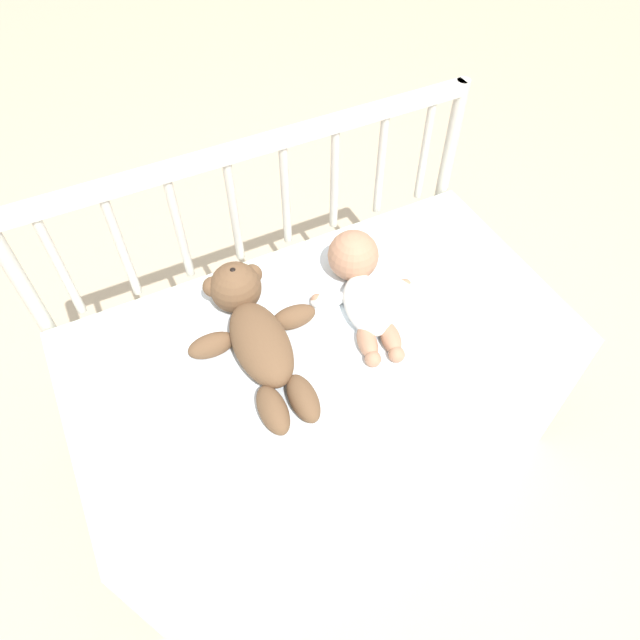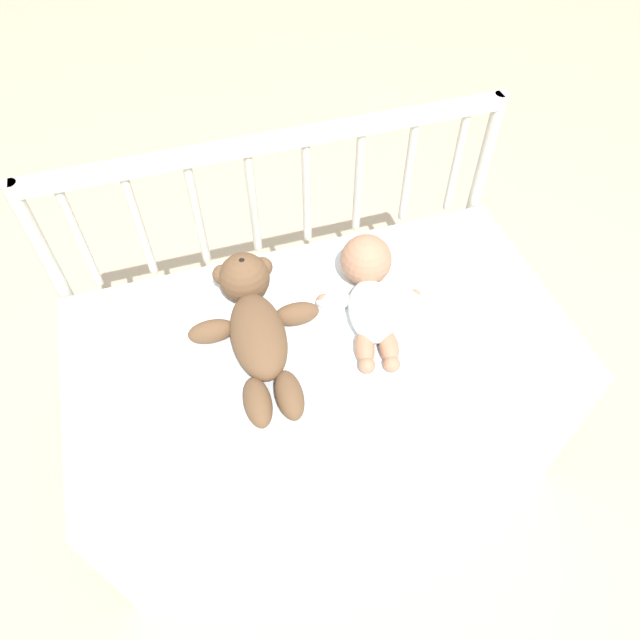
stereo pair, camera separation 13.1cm
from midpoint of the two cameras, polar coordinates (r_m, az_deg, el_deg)
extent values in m
plane|color=#C6B293|center=(1.80, 2.17, -11.71)|extent=(12.00, 12.00, 0.00)
cube|color=silver|center=(1.57, 2.45, -7.47)|extent=(1.20, 0.63, 0.51)
cylinder|color=beige|center=(1.63, -21.19, 0.56)|extent=(0.04, 0.04, 0.85)
cylinder|color=beige|center=(1.83, 16.59, 9.09)|extent=(0.04, 0.04, 0.85)
cube|color=beige|center=(1.37, -1.55, 17.31)|extent=(1.16, 0.03, 0.04)
cylinder|color=beige|center=(1.45, -20.50, 7.35)|extent=(0.02, 0.02, 0.30)
cylinder|color=beige|center=(1.44, -15.07, 8.74)|extent=(0.02, 0.02, 0.30)
cylinder|color=beige|center=(1.44, -9.57, 10.06)|extent=(0.02, 0.02, 0.30)
cylinder|color=beige|center=(1.46, -4.10, 11.27)|extent=(0.02, 0.02, 0.30)
cylinder|color=beige|center=(1.49, 1.24, 12.34)|extent=(0.02, 0.02, 0.30)
cylinder|color=beige|center=(1.53, 6.37, 13.27)|extent=(0.02, 0.02, 0.30)
cylinder|color=beige|center=(1.58, 11.23, 14.05)|extent=(0.02, 0.02, 0.30)
cylinder|color=beige|center=(1.65, 15.77, 14.69)|extent=(0.02, 0.02, 0.30)
cube|color=white|center=(1.36, 1.50, -1.70)|extent=(0.77, 0.54, 0.01)
ellipsoid|color=brown|center=(1.30, -3.33, -1.77)|extent=(0.14, 0.25, 0.09)
sphere|color=brown|center=(1.40, -4.92, 4.05)|extent=(0.13, 0.13, 0.13)
sphere|color=beige|center=(1.38, -5.02, 5.03)|extent=(0.05, 0.05, 0.05)
sphere|color=black|center=(1.36, -5.08, 5.67)|extent=(0.02, 0.02, 0.02)
sphere|color=brown|center=(1.41, -7.12, 4.37)|extent=(0.05, 0.05, 0.05)
sphere|color=brown|center=(1.42, -3.12, 5.16)|extent=(0.05, 0.05, 0.05)
ellipsoid|color=brown|center=(1.35, -8.07, -1.31)|extent=(0.11, 0.06, 0.06)
ellipsoid|color=brown|center=(1.37, 0.37, 0.44)|extent=(0.11, 0.06, 0.06)
ellipsoid|color=brown|center=(1.23, -3.19, -8.43)|extent=(0.07, 0.13, 0.06)
ellipsoid|color=brown|center=(1.23, -0.02, -7.72)|extent=(0.07, 0.13, 0.06)
ellipsoid|color=white|center=(1.38, 7.95, 0.77)|extent=(0.16, 0.21, 0.07)
sphere|color=tan|center=(1.45, 7.24, 5.83)|extent=(0.13, 0.13, 0.13)
ellipsoid|color=white|center=(1.41, 4.18, 1.71)|extent=(0.10, 0.06, 0.04)
ellipsoid|color=white|center=(1.43, 10.94, 2.01)|extent=(0.10, 0.06, 0.04)
sphere|color=tan|center=(1.41, 3.01, 1.80)|extent=(0.03, 0.03, 0.03)
sphere|color=tan|center=(1.44, 12.00, 2.20)|extent=(0.03, 0.03, 0.03)
ellipsoid|color=tan|center=(1.32, 7.33, -2.99)|extent=(0.07, 0.10, 0.05)
ellipsoid|color=tan|center=(1.33, 9.73, -2.84)|extent=(0.07, 0.10, 0.05)
sphere|color=tan|center=(1.30, 7.61, -4.73)|extent=(0.04, 0.04, 0.04)
sphere|color=tan|center=(1.31, 10.07, -4.57)|extent=(0.04, 0.04, 0.04)
camera|label=1|loc=(0.07, -87.13, 3.57)|focal=32.00mm
camera|label=2|loc=(0.07, 92.87, -3.57)|focal=32.00mm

